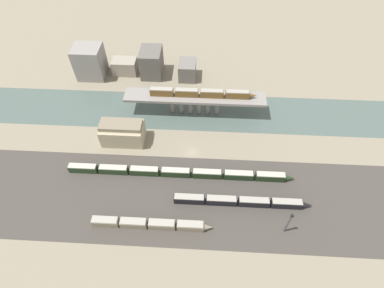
{
  "coord_description": "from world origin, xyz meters",
  "views": [
    {
      "loc": [
        4.74,
        -85.86,
        108.45
      ],
      "look_at": [
        0.0,
        1.75,
        4.23
      ],
      "focal_mm": 28.0,
      "sensor_mm": 36.0,
      "label": 1
    }
  ],
  "objects_px": {
    "train_yard_far": "(179,173)",
    "signal_tower": "(288,223)",
    "warehouse_building": "(123,132)",
    "train_on_bridge": "(202,93)",
    "train_yard_near": "(151,224)",
    "train_yard_mid": "(241,202)"
  },
  "relations": [
    {
      "from": "train_yard_mid",
      "to": "train_yard_far",
      "type": "relative_size",
      "value": 0.57
    },
    {
      "from": "train_yard_near",
      "to": "train_yard_mid",
      "type": "xyz_separation_m",
      "value": [
        34.71,
        11.46,
        0.05
      ]
    },
    {
      "from": "signal_tower",
      "to": "warehouse_building",
      "type": "bearing_deg",
      "value": 148.86
    },
    {
      "from": "train_yard_near",
      "to": "train_yard_mid",
      "type": "distance_m",
      "value": 36.56
    },
    {
      "from": "signal_tower",
      "to": "train_yard_far",
      "type": "bearing_deg",
      "value": 150.93
    },
    {
      "from": "train_yard_near",
      "to": "signal_tower",
      "type": "height_order",
      "value": "signal_tower"
    },
    {
      "from": "train_yard_far",
      "to": "signal_tower",
      "type": "relative_size",
      "value": 7.46
    },
    {
      "from": "train_on_bridge",
      "to": "train_yard_near",
      "type": "distance_m",
      "value": 67.35
    },
    {
      "from": "train_on_bridge",
      "to": "signal_tower",
      "type": "bearing_deg",
      "value": -62.06
    },
    {
      "from": "train_yard_near",
      "to": "train_yard_far",
      "type": "relative_size",
      "value": 0.47
    },
    {
      "from": "train_yard_near",
      "to": "signal_tower",
      "type": "xyz_separation_m",
      "value": [
        50.63,
        0.8,
        4.94
      ]
    },
    {
      "from": "train_on_bridge",
      "to": "train_yard_mid",
      "type": "relative_size",
      "value": 0.95
    },
    {
      "from": "train_yard_mid",
      "to": "signal_tower",
      "type": "relative_size",
      "value": 4.23
    },
    {
      "from": "warehouse_building",
      "to": "train_on_bridge",
      "type": "bearing_deg",
      "value": 30.61
    },
    {
      "from": "train_yard_far",
      "to": "signal_tower",
      "type": "bearing_deg",
      "value": -29.07
    },
    {
      "from": "train_yard_mid",
      "to": "warehouse_building",
      "type": "distance_m",
      "value": 62.48
    },
    {
      "from": "warehouse_building",
      "to": "train_yard_far",
      "type": "bearing_deg",
      "value": -34.08
    },
    {
      "from": "train_yard_mid",
      "to": "signal_tower",
      "type": "height_order",
      "value": "signal_tower"
    },
    {
      "from": "train_on_bridge",
      "to": "train_yard_far",
      "type": "height_order",
      "value": "train_on_bridge"
    },
    {
      "from": "train_on_bridge",
      "to": "signal_tower",
      "type": "relative_size",
      "value": 4.0
    },
    {
      "from": "train_yard_near",
      "to": "signal_tower",
      "type": "relative_size",
      "value": 3.53
    },
    {
      "from": "train_on_bridge",
      "to": "train_yard_mid",
      "type": "height_order",
      "value": "train_on_bridge"
    }
  ]
}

